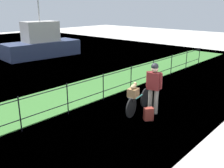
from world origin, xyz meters
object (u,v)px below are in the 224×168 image
bicycle_main (138,102)px  backpack_on_paving (148,114)px  wooden_crate (133,93)px  moored_boat_mid (41,44)px  terrier_dog (134,86)px  cyclist_person (154,84)px

bicycle_main → backpack_on_paving: 0.70m
wooden_crate → backpack_on_paving: 0.81m
wooden_crate → moored_boat_mid: 11.43m
terrier_dog → backpack_on_paving: 0.97m
wooden_crate → moored_boat_mid: moored_boat_mid is taller
cyclist_person → terrier_dog: bearing=151.0°
cyclist_person → moored_boat_mid: 11.57m
cyclist_person → backpack_on_paving: size_ratio=4.21×
cyclist_person → backpack_on_paving: cyclist_person is taller
cyclist_person → backpack_on_paving: 0.99m
wooden_crate → moored_boat_mid: size_ratio=0.06×
terrier_dog → moored_boat_mid: bearing=71.7°
cyclist_person → backpack_on_paving: (-0.55, -0.21, -0.80)m
moored_boat_mid → cyclist_person: bearing=-104.9°
bicycle_main → backpack_on_paving: bicycle_main is taller
backpack_on_paving → moored_boat_mid: 11.94m
backpack_on_paving → bicycle_main: bearing=100.3°
terrier_dog → backpack_on_paving: (0.06, -0.55, -0.80)m
terrier_dog → wooden_crate: bearing=-168.8°
terrier_dog → moored_boat_mid: size_ratio=0.06×
backpack_on_paving → moored_boat_mid: bearing=108.5°
wooden_crate → bicycle_main: bearing=11.2°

